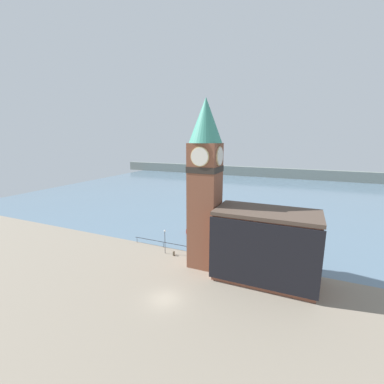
{
  "coord_description": "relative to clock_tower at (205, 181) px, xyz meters",
  "views": [
    {
      "loc": [
        14.89,
        -25.33,
        20.03
      ],
      "look_at": [
        0.25,
        8.03,
        12.41
      ],
      "focal_mm": 24.0,
      "sensor_mm": 36.0,
      "label": 1
    }
  ],
  "objects": [
    {
      "name": "pier_railing",
      "position": [
        -9.38,
        3.0,
        -12.78
      ],
      "size": [
        12.43,
        0.08,
        1.09
      ],
      "color": "#232328",
      "rests_on": "ground_plane"
    },
    {
      "name": "water",
      "position": [
        -1.26,
        63.25,
        -13.74
      ],
      "size": [
        160.0,
        120.0,
        0.0
      ],
      "color": "slate",
      "rests_on": "ground_plane"
    },
    {
      "name": "mooring_bollard_near",
      "position": [
        -5.99,
        0.74,
        -13.29
      ],
      "size": [
        0.37,
        0.37,
        0.84
      ],
      "color": "brown",
      "rests_on": "ground_plane"
    },
    {
      "name": "clock_tower",
      "position": [
        0.0,
        0.0,
        0.0
      ],
      "size": [
        4.96,
        4.96,
        25.86
      ],
      "color": "brown",
      "rests_on": "ground_plane"
    },
    {
      "name": "lamp_post",
      "position": [
        -7.79,
        0.9,
        -10.73
      ],
      "size": [
        0.32,
        0.32,
        4.37
      ],
      "color": "#2D2D33",
      "rests_on": "ground_plane"
    },
    {
      "name": "pier_building",
      "position": [
        9.48,
        -0.69,
        -8.6
      ],
      "size": [
        14.22,
        7.5,
        10.25
      ],
      "color": "brown",
      "rests_on": "ground_plane"
    },
    {
      "name": "ground_plane",
      "position": [
        -1.26,
        -10.7,
        -13.74
      ],
      "size": [
        160.0,
        160.0,
        0.0
      ],
      "primitive_type": "plane",
      "color": "gray"
    },
    {
      "name": "far_shoreline",
      "position": [
        -1.26,
        103.25,
        -11.24
      ],
      "size": [
        180.0,
        3.0,
        5.0
      ],
      "color": "slate",
      "rests_on": "water"
    },
    {
      "name": "boat_near",
      "position": [
        -5.33,
        11.78,
        -13.03
      ],
      "size": [
        6.8,
        2.75,
        1.92
      ],
      "rotation": [
        0.0,
        0.0,
        -0.11
      ],
      "color": "maroon",
      "rests_on": "water"
    }
  ]
}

